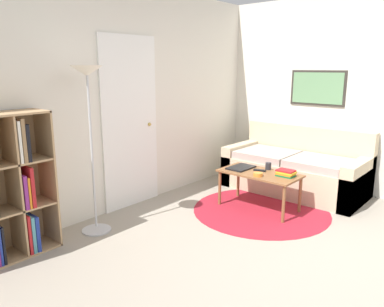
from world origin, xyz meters
name	(u,v)px	position (x,y,z in m)	size (l,w,h in m)	color
ground_plane	(332,277)	(0.00, 0.00, 0.00)	(14.00, 14.00, 0.00)	gray
wall_back	(125,100)	(0.00, 2.55, 1.29)	(7.57, 0.11, 2.60)	silver
wall_right	(312,94)	(2.31, 1.26, 1.30)	(0.08, 5.53, 2.60)	silver
rug	(261,210)	(0.89, 1.19, 0.00)	(1.61, 1.61, 0.01)	maroon
floor_lamp	(88,97)	(-0.72, 2.21, 1.39)	(0.31, 0.31, 1.69)	#B7B7BC
couch	(296,170)	(1.89, 1.23, 0.29)	(0.90, 1.83, 0.86)	#CCB793
coffee_table	(259,177)	(0.94, 1.26, 0.40)	(0.49, 0.94, 0.45)	brown
laptop	(241,168)	(0.95, 1.53, 0.46)	(0.35, 0.24, 0.02)	black
bowl	(258,174)	(0.79, 1.19, 0.47)	(0.11, 0.11, 0.04)	orange
book_stack_on_table	(286,173)	(1.00, 0.95, 0.49)	(0.15, 0.20, 0.07)	#196B38
cup	(268,166)	(1.12, 1.25, 0.49)	(0.07, 0.07, 0.09)	#28282D
remote	(260,170)	(0.99, 1.29, 0.46)	(0.08, 0.15, 0.02)	black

